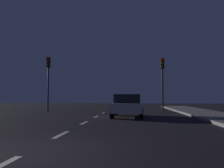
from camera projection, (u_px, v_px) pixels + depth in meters
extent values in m
plane|color=black|center=(86.00, 122.00, 12.44)|extent=(80.00, 80.00, 0.00)
cube|color=silver|center=(61.00, 135.00, 8.07)|extent=(0.16, 1.60, 0.01)
cube|color=silver|center=(84.00, 123.00, 11.85)|extent=(0.16, 1.60, 0.01)
cube|color=silver|center=(96.00, 117.00, 15.63)|extent=(0.16, 1.60, 0.01)
cube|color=silver|center=(103.00, 113.00, 19.41)|extent=(0.16, 1.60, 0.01)
cylinder|color=#2D2D30|center=(48.00, 84.00, 21.62)|extent=(0.14, 0.14, 4.77)
cube|color=#382D0C|center=(48.00, 62.00, 21.72)|extent=(0.32, 0.24, 0.90)
sphere|color=red|center=(48.00, 59.00, 21.58)|extent=(0.20, 0.20, 0.20)
sphere|color=#3F2D0C|center=(48.00, 62.00, 21.56)|extent=(0.20, 0.20, 0.20)
sphere|color=#0C3319|center=(48.00, 65.00, 21.55)|extent=(0.20, 0.20, 0.20)
cylinder|color=black|center=(163.00, 85.00, 20.77)|extent=(0.14, 0.14, 4.55)
cube|color=#382D0C|center=(162.00, 63.00, 20.87)|extent=(0.32, 0.24, 0.90)
sphere|color=red|center=(162.00, 60.00, 20.72)|extent=(0.20, 0.20, 0.20)
sphere|color=#3F2D0C|center=(163.00, 63.00, 20.71)|extent=(0.20, 0.20, 0.20)
sphere|color=#0C3319|center=(163.00, 67.00, 20.69)|extent=(0.20, 0.20, 0.20)
cube|color=silver|center=(127.00, 107.00, 15.43)|extent=(1.83, 3.94, 0.56)
cube|color=black|center=(127.00, 99.00, 15.27)|extent=(1.59, 1.79, 0.54)
cylinder|color=black|center=(116.00, 111.00, 16.89)|extent=(0.23, 0.64, 0.64)
cylinder|color=black|center=(140.00, 111.00, 16.73)|extent=(0.23, 0.64, 0.64)
cylinder|color=black|center=(112.00, 113.00, 14.10)|extent=(0.23, 0.64, 0.64)
cylinder|color=black|center=(141.00, 113.00, 13.93)|extent=(0.23, 0.64, 0.64)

